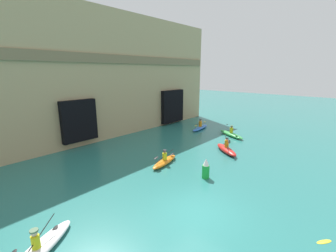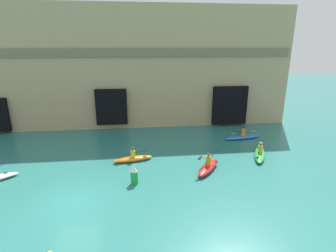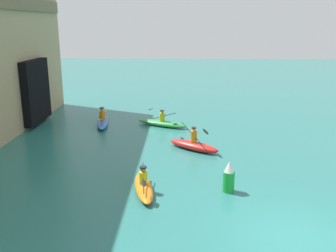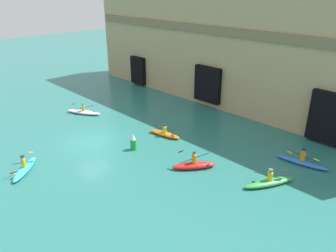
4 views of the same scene
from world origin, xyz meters
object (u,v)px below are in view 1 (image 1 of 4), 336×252
(kayak_red, at_px, (226,149))
(kayak_white, at_px, (37,251))
(kayak_blue, at_px, (200,127))
(kayak_orange, at_px, (165,161))
(kayak_green, at_px, (231,134))
(marker_buoy, at_px, (206,169))

(kayak_red, distance_m, kayak_white, 14.10)
(kayak_blue, bearing_deg, kayak_orange, 11.20)
(kayak_orange, relative_size, kayak_white, 0.86)
(kayak_orange, distance_m, kayak_green, 9.65)
(kayak_blue, bearing_deg, kayak_green, 77.61)
(kayak_green, bearing_deg, kayak_red, 138.12)
(kayak_blue, distance_m, marker_buoy, 12.00)
(kayak_red, height_order, marker_buoy, kayak_red)
(kayak_green, xyz_separation_m, kayak_blue, (0.23, 3.90, -0.00))
(kayak_green, distance_m, kayak_red, 4.93)
(kayak_red, xyz_separation_m, marker_buoy, (-4.97, -1.21, 0.33))
(kayak_red, relative_size, kayak_white, 0.82)
(kayak_green, bearing_deg, kayak_orange, 114.41)
(kayak_green, relative_size, kayak_red, 1.22)
(kayak_white, distance_m, marker_buoy, 9.21)
(kayak_white, bearing_deg, kayak_green, -22.99)
(kayak_green, distance_m, marker_buoy, 10.02)
(kayak_red, bearing_deg, marker_buoy, -40.63)
(kayak_blue, xyz_separation_m, marker_buoy, (-9.76, -6.97, 0.37))
(kayak_white, bearing_deg, kayak_blue, -11.73)
(kayak_red, relative_size, kayak_blue, 0.79)
(kayak_red, distance_m, kayak_blue, 7.50)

